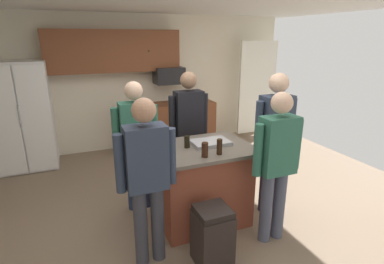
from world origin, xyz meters
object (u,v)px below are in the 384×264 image
Objects in this scene: refrigerator at (23,116)px; glass_pilsner at (219,147)px; person_guest_left at (274,134)px; serving_tray at (210,142)px; trash_bin at (212,236)px; glass_short_whisky at (205,150)px; person_elder_center at (277,159)px; person_host_foreground at (147,173)px; microwave_over_range at (169,75)px; tumbler_amber at (187,142)px; kitchen_island at (202,184)px; person_guest_right at (136,138)px; person_guest_by_door at (189,125)px.

glass_pilsner is (2.18, -2.89, 0.14)m from refrigerator.
person_guest_left is 0.81m from serving_tray.
serving_tray is 1.07m from trash_bin.
glass_short_whisky reaches higher than trash_bin.
person_host_foreground is at bearing 40.25° from person_elder_center.
tumbler_amber is (-0.67, -2.68, -0.42)m from microwave_over_range.
refrigerator is at bearing -3.05° from person_elder_center.
tumbler_amber is at bearing -1.49° from person_guest_left.
microwave_over_range reaches higher than tumbler_amber.
glass_pilsner is at bearing -73.79° from kitchen_island.
refrigerator is 3.87m from trash_bin.
person_guest_left reaches higher than microwave_over_range.
person_guest_right is at bearing 137.84° from kitchen_island.
serving_tray is (-0.37, -2.68, -0.47)m from microwave_over_range.
serving_tray is (0.05, 0.32, -0.06)m from glass_pilsner.
person_guest_by_door reaches higher than serving_tray.
tumbler_amber is at bearing -104.03° from microwave_over_range.
microwave_over_range is 3.30× the size of glass_pilsner.
person_guest_left reaches higher than tumbler_amber.
person_guest_by_door is 1.18m from person_guest_left.
microwave_over_range is 0.32× the size of person_guest_by_door.
person_guest_left is at bearing 28.54° from trash_bin.
person_guest_left is 11.20× the size of glass_short_whisky.
person_guest_left is (3.02, -2.71, 0.13)m from refrigerator.
person_host_foreground reaches higher than person_elder_center.
trash_bin is at bearing -113.53° from serving_tray.
tumbler_amber is 0.34m from glass_short_whisky.
microwave_over_range reaches higher than trash_bin.
tumbler_amber is 0.32× the size of serving_tray.
microwave_over_range is at bearing 75.97° from tumbler_amber.
refrigerator reaches higher than person_elder_center.
glass_short_whisky reaches higher than serving_tray.
refrigerator reaches higher than person_guest_left.
microwave_over_range reaches higher than glass_short_whisky.
refrigerator is 2.96× the size of trash_bin.
person_host_foreground reaches higher than tumbler_amber.
microwave_over_range is (2.60, 0.12, 0.55)m from refrigerator.
kitchen_island is 0.51m from serving_tray.
person_guest_by_door is (0.15, 0.78, 0.52)m from kitchen_island.
person_guest_by_door is at bearing 77.23° from glass_short_whisky.
glass_short_whisky is at bearing 76.16° from trash_bin.
person_elder_center is (2.67, -3.23, 0.05)m from refrigerator.
refrigerator reaches higher than trash_bin.
person_guest_left is at bearing -6.55° from kitchen_island.
kitchen_island reaches higher than trash_bin.
person_elder_center is at bearing 7.07° from trash_bin.
person_guest_right is at bearing -117.93° from microwave_over_range.
person_guest_by_door reaches higher than trash_bin.
person_host_foreground is at bearing -168.05° from glass_pilsner.
person_guest_right is 11.96× the size of tumbler_amber.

